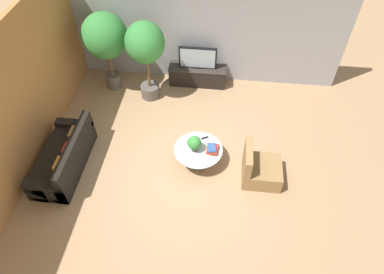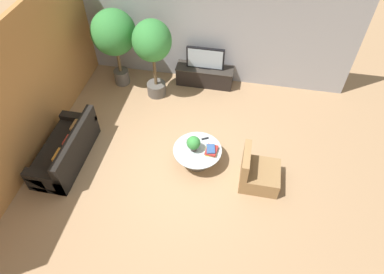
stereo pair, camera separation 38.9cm
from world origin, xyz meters
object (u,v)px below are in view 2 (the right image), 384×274
media_console (205,75)px  coffee_table (197,153)px  couch_by_wall (66,150)px  potted_plant_tabletop (194,143)px  armchair_wicker (257,173)px  television (205,58)px  potted_palm_corner (152,45)px  potted_palm_tall (114,35)px

media_console → coffee_table: bearing=-83.8°
couch_by_wall → potted_plant_tabletop: size_ratio=5.12×
potted_plant_tabletop → couch_by_wall: bearing=-170.8°
coffee_table → armchair_wicker: size_ratio=1.22×
media_console → television: (0.00, -0.00, 0.55)m
media_console → coffee_table: (0.30, -2.77, 0.02)m
armchair_wicker → television: bearing=27.9°
couch_by_wall → armchair_wicker: size_ratio=2.20×
armchair_wicker → potted_plant_tabletop: (-1.40, 0.26, 0.35)m
armchair_wicker → potted_palm_corner: bearing=49.8°
couch_by_wall → armchair_wicker: 4.16m
potted_plant_tabletop → armchair_wicker: bearing=-10.7°
coffee_table → couch_by_wall: size_ratio=0.56×
television → potted_palm_corner: potted_palm_corner is taller
television → potted_palm_tall: potted_palm_tall is taller
couch_by_wall → potted_plant_tabletop: bearing=99.2°
couch_by_wall → armchair_wicker: (4.15, 0.18, -0.01)m
couch_by_wall → potted_palm_corner: size_ratio=0.89×
potted_palm_corner → potted_plant_tabletop: 2.67m
media_console → potted_plant_tabletop: size_ratio=4.16×
couch_by_wall → coffee_table: bearing=99.3°
media_console → couch_by_wall: bearing=-128.1°
television → potted_palm_tall: bearing=-170.0°
television → armchair_wicker: size_ratio=1.15×
potted_palm_corner → potted_plant_tabletop: bearing=-56.4°
armchair_wicker → coffee_table: bearing=77.8°
armchair_wicker → potted_plant_tabletop: bearing=79.3°
potted_plant_tabletop → media_console: bearing=94.5°
potted_palm_tall → armchair_wicker: bearing=-34.5°
coffee_table → couch_by_wall: bearing=-170.7°
media_console → potted_palm_tall: size_ratio=0.73×
couch_by_wall → potted_plant_tabletop: couch_by_wall is taller
media_console → potted_plant_tabletop: bearing=-85.5°
coffee_table → armchair_wicker: 1.35m
potted_palm_corner → television: bearing=29.9°
coffee_table → potted_palm_corner: 2.83m
potted_palm_tall → potted_palm_corner: (1.06, -0.29, 0.00)m
media_console → potted_palm_tall: bearing=-169.9°
armchair_wicker → couch_by_wall: bearing=92.5°
coffee_table → potted_palm_corner: (-1.48, 2.08, 1.20)m
couch_by_wall → potted_palm_corner: bearing=152.0°
media_console → potted_palm_corner: size_ratio=0.72×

